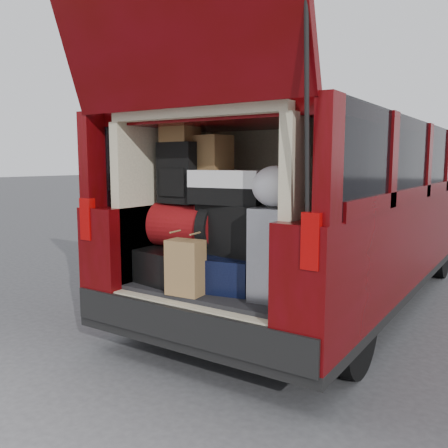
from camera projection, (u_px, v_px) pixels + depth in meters
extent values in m
plane|color=#38383A|center=(213.00, 366.00, 3.33)|extent=(80.00, 80.00, 0.00)
cylinder|color=black|center=(161.00, 292.00, 4.07)|extent=(0.24, 0.64, 0.64)
cylinder|color=black|center=(347.00, 328.00, 3.17)|extent=(0.24, 0.64, 0.64)
cylinder|color=black|center=(313.00, 239.00, 6.79)|extent=(0.24, 0.64, 0.64)
cylinder|color=black|center=(437.00, 251.00, 5.89)|extent=(0.24, 0.64, 0.64)
cube|color=black|center=(325.00, 273.00, 5.01)|extent=(1.90, 4.85, 0.08)
cube|color=#4D0504|center=(260.00, 226.00, 5.38)|extent=(0.33, 4.85, 0.80)
cube|color=#4D0504|center=(404.00, 238.00, 4.52)|extent=(0.33, 4.85, 0.80)
cube|color=#4D0504|center=(329.00, 132.00, 4.82)|extent=(1.82, 4.46, 0.10)
cube|color=black|center=(249.00, 161.00, 5.25)|extent=(0.12, 4.25, 0.68)
cube|color=black|center=(416.00, 160.00, 4.29)|extent=(0.12, 4.25, 0.68)
cube|color=black|center=(187.00, 323.00, 3.04)|extent=(1.86, 0.16, 0.22)
cube|color=#990505|center=(88.00, 219.00, 3.39)|extent=(0.10, 0.06, 0.30)
cube|color=#990505|center=(312.00, 241.00, 2.45)|extent=(0.10, 0.06, 0.30)
cube|color=black|center=(234.00, 286.00, 3.49)|extent=(1.24, 1.05, 0.06)
cube|color=beige|center=(164.00, 200.00, 3.77)|extent=(0.08, 1.05, 1.15)
cube|color=beige|center=(321.00, 209.00, 3.05)|extent=(0.08, 1.05, 1.15)
cube|color=beige|center=(270.00, 199.00, 3.87)|extent=(1.34, 0.06, 1.15)
cube|color=beige|center=(234.00, 118.00, 3.33)|extent=(1.34, 1.05, 0.06)
cube|color=#4D0504|center=(164.00, 12.00, 2.65)|extent=(1.75, 0.38, 1.02)
cylinder|color=black|center=(305.00, 116.00, 2.32)|extent=(0.02, 0.90, 0.76)
cube|color=black|center=(234.00, 318.00, 3.52)|extent=(1.24, 1.05, 0.55)
cube|color=black|center=(180.00, 263.00, 3.56)|extent=(0.53, 0.67, 0.24)
cube|color=black|center=(230.00, 270.00, 3.35)|extent=(0.52, 0.59, 0.23)
cube|color=silver|center=(276.00, 252.00, 3.06)|extent=(0.30, 0.43, 0.59)
cube|color=olive|center=(185.00, 267.00, 3.13)|extent=(0.25, 0.17, 0.37)
cube|color=maroon|center=(187.00, 225.00, 3.53)|extent=(0.54, 0.39, 0.33)
cube|color=black|center=(235.00, 229.00, 3.33)|extent=(0.52, 0.35, 0.35)
cube|color=black|center=(181.00, 173.00, 3.49)|extent=(0.32, 0.20, 0.45)
cube|color=white|center=(230.00, 187.00, 3.28)|extent=(0.55, 0.32, 0.23)
cube|color=brown|center=(180.00, 127.00, 3.46)|extent=(0.24, 0.20, 0.22)
cube|color=brown|center=(212.00, 153.00, 3.42)|extent=(0.28, 0.24, 0.25)
ellipsoid|color=white|center=(275.00, 186.00, 2.97)|extent=(0.34, 0.33, 0.26)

